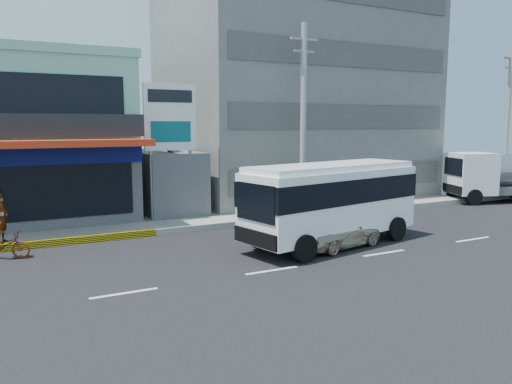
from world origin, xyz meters
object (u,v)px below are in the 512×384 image
sedan (338,231)px  tanker_truck (507,175)px  satellite_dish (169,151)px  billboard (170,125)px  utility_pole_near (303,120)px  utility_pole_far (507,121)px  concrete_building (292,94)px  motorcycle_rider (2,237)px  minibus (331,197)px

sedan → tanker_truck: bearing=-85.8°
satellite_dish → billboard: (-0.50, -1.80, 1.35)m
utility_pole_near → utility_pole_far: bearing=0.0°
utility_pole_near → tanker_truck: size_ratio=1.20×
concrete_building → utility_pole_near: concrete_building is taller
concrete_building → tanker_truck: (10.92, -8.60, -5.30)m
satellite_dish → billboard: size_ratio=0.22×
billboard → sedan: bearing=-60.2°
utility_pole_near → motorcycle_rider: utility_pole_near is taller
satellite_dish → motorcycle_rider: bearing=-148.0°
utility_pole_far → motorcycle_rider: size_ratio=4.08×
concrete_building → sedan: bearing=-114.3°
satellite_dish → billboard: billboard is taller
minibus → sedan: (-0.09, -0.62, -1.32)m
utility_pole_near → sedan: utility_pole_near is taller
concrete_building → sedan: 16.10m
utility_pole_far → tanker_truck: 3.75m
utility_pole_far → sedan: bearing=-161.9°
sedan → tanker_truck: (17.01, 4.90, 1.02)m
satellite_dish → sedan: size_ratio=0.37×
minibus → motorcycle_rider: 12.73m
satellite_dish → minibus: 9.86m
billboard → utility_pole_far: utility_pole_far is taller
billboard → motorcycle_rider: billboard is taller
satellite_dish → sedan: bearing=-67.6°
satellite_dish → utility_pole_far: size_ratio=0.15×
utility_pole_far → satellite_dish: bearing=170.7°
billboard → motorcycle_rider: bearing=-156.8°
minibus → sedan: 1.46m
utility_pole_near → tanker_truck: utility_pole_near is taller
utility_pole_far → sedan: utility_pole_far is taller
concrete_building → tanker_truck: bearing=-38.2°
satellite_dish → minibus: (4.00, -8.88, -1.57)m
tanker_truck → utility_pole_near: bearing=176.2°
satellite_dish → concrete_building: bearing=21.8°
satellite_dish → utility_pole_near: 7.17m
concrete_building → sedan: concrete_building is taller
concrete_building → motorcycle_rider: size_ratio=6.53×
motorcycle_rider → utility_pole_near: bearing=5.9°
concrete_building → motorcycle_rider: concrete_building is taller
concrete_building → satellite_dish: bearing=-158.2°
billboard → minibus: billboard is taller
tanker_truck → motorcycle_rider: size_ratio=3.40×
billboard → minibus: size_ratio=0.83×
concrete_building → tanker_truck: size_ratio=1.92×
concrete_building → motorcycle_rider: bearing=-153.4°
utility_pole_near → satellite_dish: bearing=149.0°
minibus → tanker_truck: size_ratio=1.00×
satellite_dish → utility_pole_far: utility_pole_far is taller
billboard → utility_pole_far: size_ratio=0.69×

